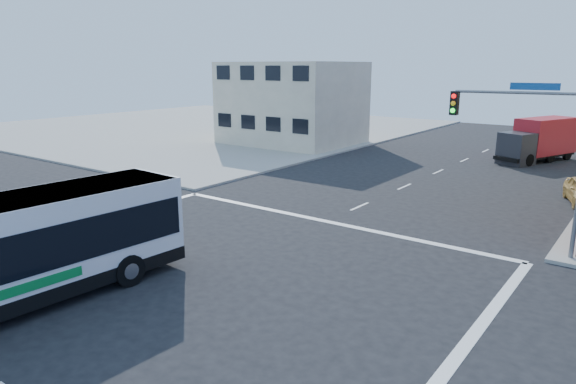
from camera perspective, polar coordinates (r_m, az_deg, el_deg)
The scene contains 5 objects.
ground at distance 19.12m, azimuth -11.43°, elevation -9.98°, with size 120.00×120.00×0.00m, color black.
sidewalk_nw at distance 67.42m, azimuth -9.52°, elevation 7.23°, with size 50.00×50.00×0.15m, color gray.
building_west at distance 51.48m, azimuth 0.46°, elevation 9.82°, with size 12.06×10.06×8.00m.
signal_mast_ne at distance 22.70m, azimuth 25.94°, elevation 5.74°, with size 7.91×1.13×8.07m.
box_truck at distance 46.71m, azimuth 26.03°, elevation 5.15°, with size 4.96×8.03×3.49m.
Camera 1 is at (13.19, -11.55, 7.64)m, focal length 32.00 mm.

